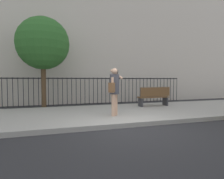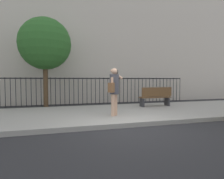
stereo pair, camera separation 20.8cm
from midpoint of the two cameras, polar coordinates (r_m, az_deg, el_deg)
ground_plane at (r=6.04m, az=6.31°, el=-11.19°), size 60.00×60.00×0.00m
sidewalk at (r=8.05m, az=0.23°, el=-7.07°), size 28.00×4.40×0.15m
building_facade at (r=14.59m, az=-7.21°, el=17.96°), size 28.00×4.00×10.54m
iron_fence at (r=11.54m, az=-5.02°, el=0.65°), size 12.03×0.04×1.60m
pedestrian_on_phone at (r=7.01m, az=1.46°, el=0.41°), size 0.67×0.71×1.74m
street_bench at (r=9.83m, az=13.35°, el=-1.96°), size 1.60×0.45×0.95m
street_tree_mid at (r=10.46m, az=-18.64°, el=12.60°), size 2.59×2.59×4.57m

